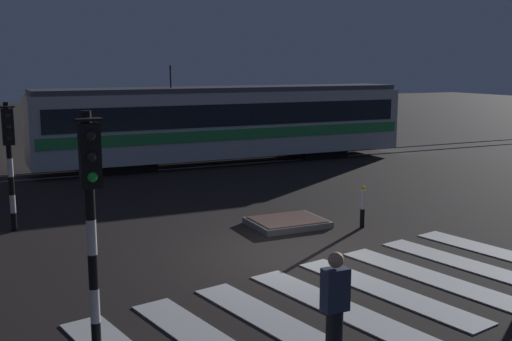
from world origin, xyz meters
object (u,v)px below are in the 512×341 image
object	(u,v)px
tram	(226,122)
pedestrian_waiting_at_kerb	(335,311)
traffic_light_corner_near_left	(91,199)
bollard_island_edge	(363,207)
traffic_light_corner_far_left	(9,147)

from	to	relation	value
tram	pedestrian_waiting_at_kerb	world-z (taller)	tram
traffic_light_corner_near_left	bollard_island_edge	bearing A→B (deg)	29.83
tram	pedestrian_waiting_at_kerb	size ratio (longest dim) A/B	9.55
traffic_light_corner_far_left	traffic_light_corner_near_left	bearing A→B (deg)	-85.87
traffic_light_corner_far_left	traffic_light_corner_near_left	xyz separation A→B (m)	(0.57, -7.84, 0.20)
tram	pedestrian_waiting_at_kerb	distance (m)	18.53
traffic_light_corner_near_left	bollard_island_edge	xyz separation A→B (m)	(7.66, 4.39, -1.81)
traffic_light_corner_far_left	pedestrian_waiting_at_kerb	distance (m)	10.29
traffic_light_corner_far_left	pedestrian_waiting_at_kerb	size ratio (longest dim) A/B	1.92
pedestrian_waiting_at_kerb	tram	bearing A→B (deg)	72.08
traffic_light_corner_far_left	pedestrian_waiting_at_kerb	xyz separation A→B (m)	(3.46, -9.61, -1.29)
traffic_light_corner_far_left	bollard_island_edge	distance (m)	9.06
traffic_light_corner_far_left	traffic_light_corner_near_left	world-z (taller)	traffic_light_corner_near_left
traffic_light_corner_far_left	pedestrian_waiting_at_kerb	world-z (taller)	traffic_light_corner_far_left
traffic_light_corner_near_left	pedestrian_waiting_at_kerb	xyz separation A→B (m)	(2.90, -1.77, -1.49)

